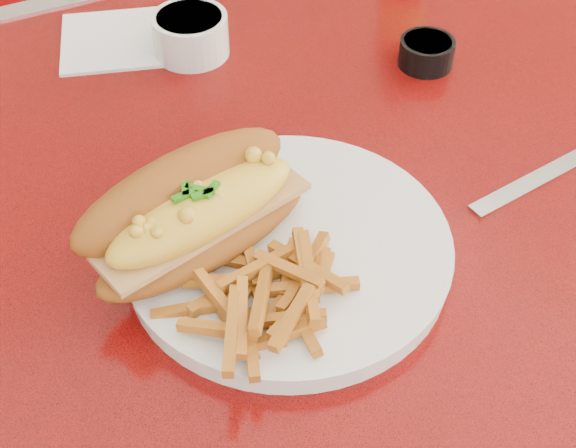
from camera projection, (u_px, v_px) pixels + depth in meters
name	position (u px, v px, depth m)	size (l,w,h in m)	color
diner_table	(235.00, 315.00, 0.82)	(1.23, 0.83, 0.77)	red
booth_bench_far	(77.00, 121.00, 1.56)	(1.20, 0.51, 0.90)	maroon
dinner_plate	(288.00, 249.00, 0.65)	(0.34, 0.34, 0.02)	silver
mac_hoagie	(196.00, 211.00, 0.62)	(0.21, 0.14, 0.09)	#934E17
fries_pile	(259.00, 290.00, 0.59)	(0.11, 0.10, 0.03)	orange
fork	(192.00, 235.00, 0.65)	(0.08, 0.13, 0.00)	#BCBCC1
gravy_ramekin	(191.00, 34.00, 0.85)	(0.09, 0.09, 0.04)	silver
sauce_cup_right	(427.00, 51.00, 0.84)	(0.07, 0.07, 0.03)	black
paper_napkin	(117.00, 40.00, 0.88)	(0.12, 0.12, 0.00)	white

